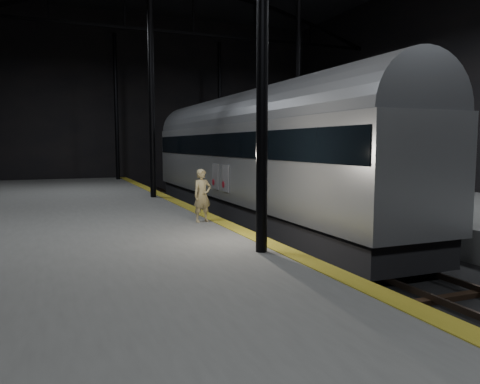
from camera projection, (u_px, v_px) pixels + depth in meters
ground at (313, 246)px, 15.94m from camera, size 44.00×44.00×0.00m
platform_left at (81, 250)px, 13.07m from camera, size 9.00×43.80×1.00m
platform_right at (476, 218)px, 18.71m from camera, size 9.00×43.80×1.00m
tactile_strip at (224, 223)px, 14.62m from camera, size 0.50×43.80×0.01m
track at (313, 244)px, 15.94m from camera, size 2.40×43.00×0.24m
train at (250, 151)px, 20.64m from camera, size 3.15×21.07×5.63m
woman at (202, 196)px, 14.75m from camera, size 0.68×0.51×1.68m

